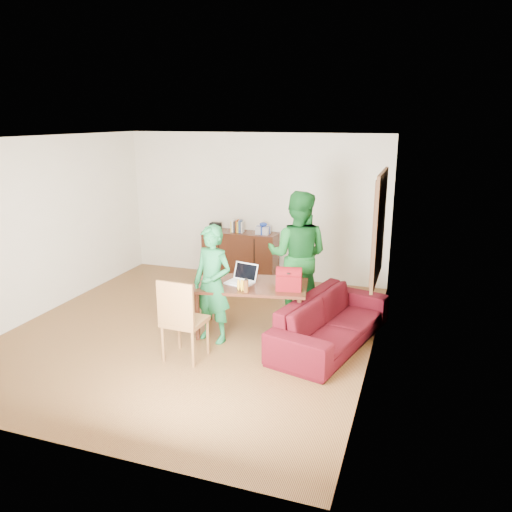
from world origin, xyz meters
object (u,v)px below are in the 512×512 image
(table, at_px, (251,290))
(red_bag, at_px, (289,281))
(laptop, at_px, (239,280))
(person_near, at_px, (213,284))
(bottle, at_px, (246,285))
(chair, at_px, (185,335))
(sofa, at_px, (331,321))
(person_far, at_px, (298,256))

(table, distance_m, red_bag, 0.60)
(laptop, bearing_deg, person_near, -112.35)
(bottle, bearing_deg, chair, -130.12)
(red_bag, height_order, sofa, red_bag)
(table, relative_size, person_near, 1.04)
(red_bag, bearing_deg, bottle, -162.44)
(person_near, distance_m, laptop, 0.44)
(laptop, bearing_deg, person_far, 65.39)
(chair, distance_m, person_near, 0.80)
(person_far, bearing_deg, laptop, 50.54)
(table, xyz_separation_m, sofa, (1.14, 0.01, -0.32))
(laptop, relative_size, red_bag, 1.23)
(person_near, relative_size, red_bag, 4.77)
(bottle, distance_m, sofa, 1.25)
(sofa, bearing_deg, person_near, 119.32)
(person_near, bearing_deg, bottle, 21.03)
(chair, relative_size, bottle, 5.64)
(table, height_order, laptop, laptop)
(laptop, height_order, bottle, laptop)
(person_near, relative_size, laptop, 3.88)
(laptop, xyz_separation_m, red_bag, (0.72, -0.03, 0.08))
(person_near, bearing_deg, red_bag, 32.59)
(bottle, relative_size, red_bag, 0.57)
(table, bearing_deg, red_bag, -18.32)
(person_near, height_order, bottle, person_near)
(person_near, xyz_separation_m, sofa, (1.55, 0.41, -0.48))
(table, relative_size, sofa, 0.77)
(table, bearing_deg, chair, -127.57)
(table, height_order, person_far, person_far)
(bottle, xyz_separation_m, red_bag, (0.51, 0.27, 0.03))
(person_far, distance_m, red_bag, 0.87)
(person_near, bearing_deg, laptop, 69.20)
(chair, height_order, person_far, person_far)
(person_near, height_order, laptop, person_near)
(laptop, bearing_deg, red_bag, 9.81)
(bottle, bearing_deg, person_far, 69.89)
(person_near, distance_m, red_bag, 1.02)
(person_far, distance_m, laptop, 1.05)
(red_bag, bearing_deg, chair, -149.04)
(person_far, xyz_separation_m, red_bag, (0.10, -0.86, -0.12))
(table, relative_size, bottle, 8.78)
(sofa, bearing_deg, person_far, 55.60)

